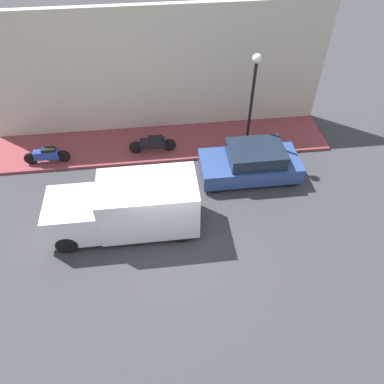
# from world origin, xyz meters

# --- Properties ---
(ground_plane) EXTENTS (60.00, 60.00, 0.00)m
(ground_plane) POSITION_xyz_m (0.00, 0.00, 0.00)
(ground_plane) COLOR #38383D
(sidewalk) EXTENTS (2.51, 14.45, 0.12)m
(sidewalk) POSITION_xyz_m (5.04, 0.00, 0.06)
(sidewalk) COLOR brown
(sidewalk) RESTS_ON ground_plane
(building_facade) EXTENTS (0.30, 14.45, 5.41)m
(building_facade) POSITION_xyz_m (6.45, 0.00, 2.70)
(building_facade) COLOR beige
(building_facade) RESTS_ON ground_plane
(parked_car) EXTENTS (1.83, 3.87, 1.36)m
(parked_car) POSITION_xyz_m (2.63, -3.39, 0.65)
(parked_car) COLOR #2D4784
(parked_car) RESTS_ON ground_plane
(delivery_van) EXTENTS (1.87, 4.99, 1.99)m
(delivery_van) POSITION_xyz_m (0.46, 1.42, 1.01)
(delivery_van) COLOR white
(delivery_van) RESTS_ON ground_plane
(motorcycle_blue) EXTENTS (0.30, 1.84, 0.73)m
(motorcycle_blue) POSITION_xyz_m (4.24, 4.71, 0.51)
(motorcycle_blue) COLOR navy
(motorcycle_blue) RESTS_ON sidewalk
(motorcycle_black) EXTENTS (0.30, 1.97, 0.76)m
(motorcycle_black) POSITION_xyz_m (4.44, 0.39, 0.53)
(motorcycle_black) COLOR black
(motorcycle_black) RESTS_ON sidewalk
(streetlamp) EXTENTS (0.34, 0.34, 4.30)m
(streetlamp) POSITION_xyz_m (4.04, -3.53, 2.98)
(streetlamp) COLOR black
(streetlamp) RESTS_ON sidewalk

